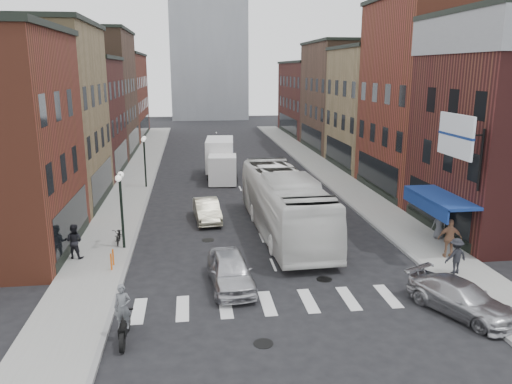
{
  "coord_description": "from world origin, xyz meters",
  "views": [
    {
      "loc": [
        -3.76,
        -21.29,
        9.22
      ],
      "look_at": [
        -0.13,
        6.42,
        2.31
      ],
      "focal_mm": 35.0,
      "sensor_mm": 36.0,
      "label": 1
    }
  ],
  "objects_px": {
    "ped_left_solo": "(74,241)",
    "sedan_left_near": "(230,271)",
    "transit_bus": "(284,203)",
    "streetlamp_far": "(144,152)",
    "curb_car": "(461,298)",
    "ped_right_b": "(450,238)",
    "ped_right_c": "(439,225)",
    "streetlamp_near": "(121,196)",
    "bike_rack": "(112,259)",
    "motorcycle_rider": "(123,315)",
    "parked_bicycle": "(119,235)",
    "box_truck": "(221,160)",
    "ped_right_a": "(456,256)",
    "billboard_sign": "(457,137)",
    "sedan_left_far": "(207,210)"
  },
  "relations": [
    {
      "from": "curb_car",
      "to": "ped_right_b",
      "type": "bearing_deg",
      "value": 41.23
    },
    {
      "from": "box_truck",
      "to": "motorcycle_rider",
      "type": "distance_m",
      "value": 26.7
    },
    {
      "from": "box_truck",
      "to": "ped_right_a",
      "type": "relative_size",
      "value": 4.63
    },
    {
      "from": "box_truck",
      "to": "sedan_left_far",
      "type": "height_order",
      "value": "box_truck"
    },
    {
      "from": "bike_rack",
      "to": "curb_car",
      "type": "xyz_separation_m",
      "value": [
        13.97,
        -6.09,
        0.09
      ]
    },
    {
      "from": "billboard_sign",
      "to": "ped_right_b",
      "type": "xyz_separation_m",
      "value": [
        0.13,
        0.01,
        -5.01
      ]
    },
    {
      "from": "billboard_sign",
      "to": "bike_rack",
      "type": "xyz_separation_m",
      "value": [
        -16.19,
        0.8,
        -5.58
      ]
    },
    {
      "from": "sedan_left_far",
      "to": "parked_bicycle",
      "type": "height_order",
      "value": "sedan_left_far"
    },
    {
      "from": "curb_car",
      "to": "bike_rack",
      "type": "bearing_deg",
      "value": 131.49
    },
    {
      "from": "sedan_left_near",
      "to": "ped_right_b",
      "type": "xyz_separation_m",
      "value": [
        10.97,
        1.7,
        0.38
      ]
    },
    {
      "from": "motorcycle_rider",
      "to": "sedan_left_near",
      "type": "distance_m",
      "value": 5.67
    },
    {
      "from": "motorcycle_rider",
      "to": "ped_right_a",
      "type": "xyz_separation_m",
      "value": [
        14.26,
        3.8,
        -0.01
      ]
    },
    {
      "from": "billboard_sign",
      "to": "sedan_left_near",
      "type": "relative_size",
      "value": 0.85
    },
    {
      "from": "ped_right_b",
      "to": "sedan_left_far",
      "type": "bearing_deg",
      "value": -21.8
    },
    {
      "from": "bike_rack",
      "to": "motorcycle_rider",
      "type": "xyz_separation_m",
      "value": [
        1.34,
        -6.51,
        0.44
      ]
    },
    {
      "from": "parked_bicycle",
      "to": "transit_bus",
      "type": "bearing_deg",
      "value": 2.86
    },
    {
      "from": "bike_rack",
      "to": "sedan_left_far",
      "type": "xyz_separation_m",
      "value": [
        4.68,
        7.38,
        0.13
      ]
    },
    {
      "from": "ped_left_solo",
      "to": "transit_bus",
      "type": "bearing_deg",
      "value": -146.92
    },
    {
      "from": "curb_car",
      "to": "ped_left_solo",
      "type": "distance_m",
      "value": 17.7
    },
    {
      "from": "sedan_left_near",
      "to": "ped_right_c",
      "type": "xyz_separation_m",
      "value": [
        11.85,
        4.5,
        0.18
      ]
    },
    {
      "from": "motorcycle_rider",
      "to": "ped_right_c",
      "type": "distance_m",
      "value": 18.0
    },
    {
      "from": "ped_left_solo",
      "to": "ped_right_b",
      "type": "relative_size",
      "value": 0.89
    },
    {
      "from": "box_truck",
      "to": "ped_right_a",
      "type": "bearing_deg",
      "value": -62.81
    },
    {
      "from": "streetlamp_near",
      "to": "ped_right_c",
      "type": "relative_size",
      "value": 2.66
    },
    {
      "from": "ped_left_solo",
      "to": "sedan_left_near",
      "type": "bearing_deg",
      "value": 169.75
    },
    {
      "from": "billboard_sign",
      "to": "ped_right_c",
      "type": "relative_size",
      "value": 2.4
    },
    {
      "from": "motorcycle_rider",
      "to": "parked_bicycle",
      "type": "height_order",
      "value": "motorcycle_rider"
    },
    {
      "from": "sedan_left_far",
      "to": "parked_bicycle",
      "type": "distance_m",
      "value": 6.21
    },
    {
      "from": "ped_right_b",
      "to": "streetlamp_far",
      "type": "bearing_deg",
      "value": -34.05
    },
    {
      "from": "streetlamp_far",
      "to": "ped_left_solo",
      "type": "distance_m",
      "value": 15.46
    },
    {
      "from": "ped_right_c",
      "to": "streetlamp_near",
      "type": "bearing_deg",
      "value": 2.06
    },
    {
      "from": "streetlamp_near",
      "to": "sedan_left_far",
      "type": "height_order",
      "value": "streetlamp_near"
    },
    {
      "from": "motorcycle_rider",
      "to": "sedan_left_far",
      "type": "height_order",
      "value": "motorcycle_rider"
    },
    {
      "from": "streetlamp_far",
      "to": "ped_right_c",
      "type": "bearing_deg",
      "value": -40.85
    },
    {
      "from": "sedan_left_far",
      "to": "curb_car",
      "type": "xyz_separation_m",
      "value": [
        9.29,
        -13.47,
        -0.04
      ]
    },
    {
      "from": "bike_rack",
      "to": "parked_bicycle",
      "type": "relative_size",
      "value": 0.49
    },
    {
      "from": "streetlamp_near",
      "to": "parked_bicycle",
      "type": "relative_size",
      "value": 2.54
    },
    {
      "from": "parked_bicycle",
      "to": "ped_left_solo",
      "type": "bearing_deg",
      "value": -135.59
    },
    {
      "from": "motorcycle_rider",
      "to": "ped_left_solo",
      "type": "bearing_deg",
      "value": 115.08
    },
    {
      "from": "streetlamp_near",
      "to": "curb_car",
      "type": "bearing_deg",
      "value": -32.56
    },
    {
      "from": "billboard_sign",
      "to": "box_truck",
      "type": "height_order",
      "value": "billboard_sign"
    },
    {
      "from": "streetlamp_far",
      "to": "transit_bus",
      "type": "height_order",
      "value": "streetlamp_far"
    },
    {
      "from": "streetlamp_far",
      "to": "sedan_left_far",
      "type": "bearing_deg",
      "value": -64.31
    },
    {
      "from": "curb_car",
      "to": "ped_right_b",
      "type": "distance_m",
      "value": 5.82
    },
    {
      "from": "ped_right_b",
      "to": "ped_right_c",
      "type": "distance_m",
      "value": 2.94
    },
    {
      "from": "box_truck",
      "to": "ped_right_a",
      "type": "distance_m",
      "value": 24.28
    },
    {
      "from": "streetlamp_near",
      "to": "ped_right_c",
      "type": "xyz_separation_m",
      "value": [
        17.0,
        -0.7,
        -1.99
      ]
    },
    {
      "from": "curb_car",
      "to": "ped_right_a",
      "type": "height_order",
      "value": "ped_right_a"
    },
    {
      "from": "transit_bus",
      "to": "streetlamp_far",
      "type": "bearing_deg",
      "value": 123.34
    },
    {
      "from": "streetlamp_near",
      "to": "streetlamp_far",
      "type": "height_order",
      "value": "same"
    }
  ]
}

